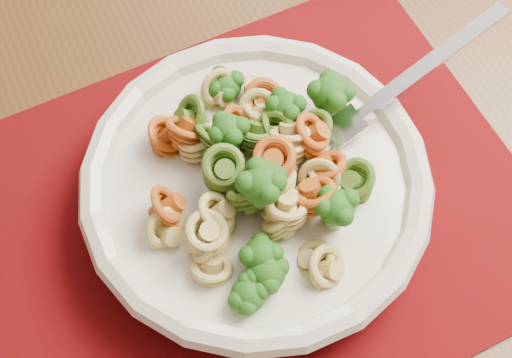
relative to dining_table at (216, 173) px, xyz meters
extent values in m
cube|color=#4B2D19|center=(0.64, 0.53, -0.62)|extent=(4.00, 4.00, 0.01)
cube|color=#4F3016|center=(0.00, 0.00, 0.07)|extent=(1.53, 1.13, 0.04)
cube|color=#510603|center=(0.01, -0.09, 0.10)|extent=(0.45, 0.38, 0.00)
cylinder|color=beige|center=(0.02, -0.08, 0.10)|extent=(0.10, 0.10, 0.01)
cylinder|color=beige|center=(0.02, -0.08, 0.12)|extent=(0.22, 0.22, 0.03)
torus|color=beige|center=(0.02, -0.08, 0.13)|extent=(0.24, 0.24, 0.02)
camera|label=1|loc=(-0.04, -0.29, 0.57)|focal=50.00mm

